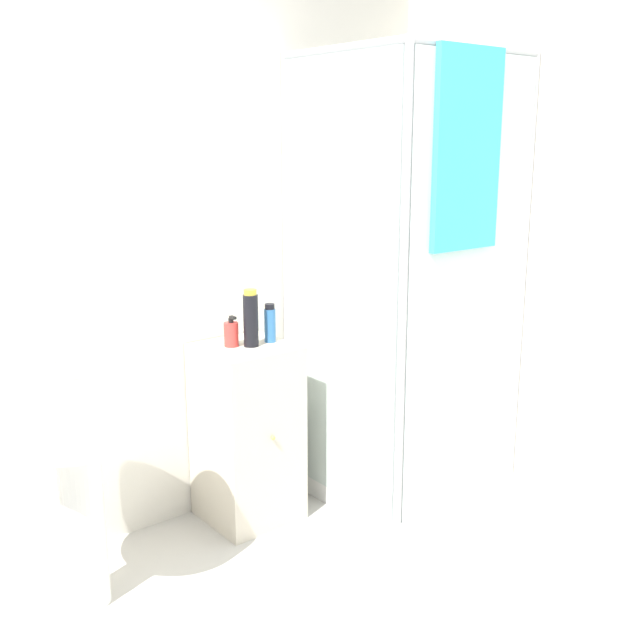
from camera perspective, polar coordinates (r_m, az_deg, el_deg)
name	(u,v)px	position (r m, az deg, el deg)	size (l,w,h in m)	color
wall_back	(111,255)	(3.21, -15.62, 4.76)	(6.40, 0.06, 2.50)	silver
shower_enclosure	(404,372)	(3.59, 6.43, -3.96)	(0.82, 0.85, 2.10)	white
vanity_cabinet	(247,433)	(3.47, -5.57, -8.54)	(0.39, 0.41, 0.83)	beige
sink	(78,446)	(2.88, -17.99, -9.14)	(0.53, 0.53, 0.96)	white
soap_dispenser	(231,334)	(3.32, -6.77, -1.06)	(0.06, 0.07, 0.14)	red
shampoo_bottle_tall_black	(251,319)	(3.29, -5.30, 0.10)	(0.07, 0.07, 0.26)	black
shampoo_bottle_blue	(270,324)	(3.36, -3.84, -0.27)	(0.05, 0.05, 0.18)	#2D66A3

